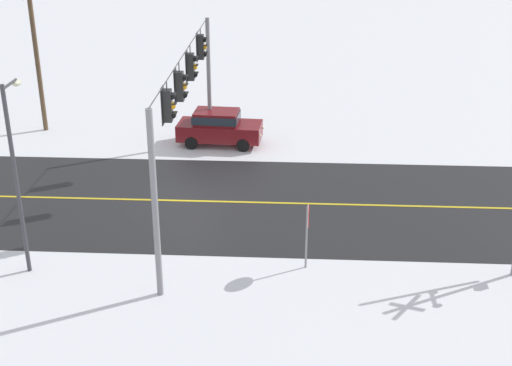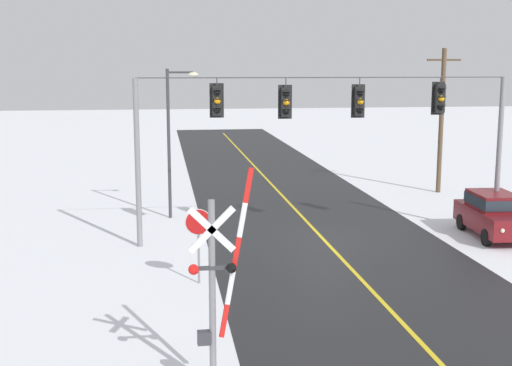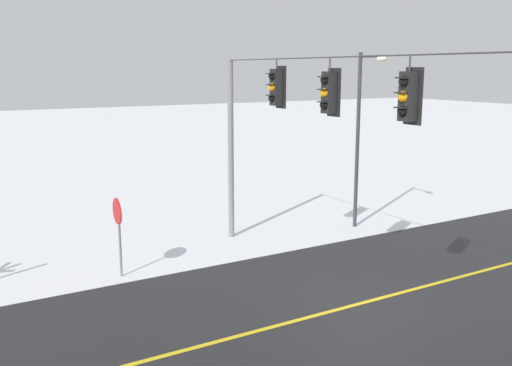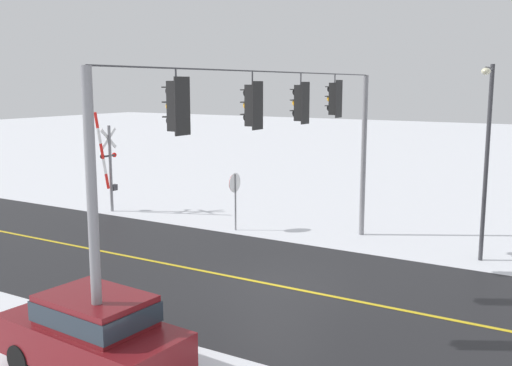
% 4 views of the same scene
% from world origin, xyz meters
% --- Properties ---
extents(ground_plane, '(160.00, 160.00, 0.00)m').
position_xyz_m(ground_plane, '(0.00, 0.00, 0.00)').
color(ground_plane, white).
extents(road_asphalt, '(9.00, 80.00, 0.01)m').
position_xyz_m(road_asphalt, '(0.00, 6.00, 0.00)').
color(road_asphalt, black).
rests_on(road_asphalt, ground).
extents(lane_centre_line, '(0.14, 72.00, 0.01)m').
position_xyz_m(lane_centre_line, '(0.00, 6.00, 0.01)').
color(lane_centre_line, gold).
rests_on(lane_centre_line, ground).
extents(signal_span, '(14.20, 0.47, 6.22)m').
position_xyz_m(signal_span, '(0.02, -0.01, 4.42)').
color(signal_span, gray).
rests_on(signal_span, ground).
extents(stop_sign, '(0.80, 0.09, 2.35)m').
position_xyz_m(stop_sign, '(-5.07, -4.68, 1.71)').
color(stop_sign, gray).
rests_on(stop_sign, ground).
extents(parked_car_maroon, '(2.04, 4.29, 1.74)m').
position_xyz_m(parked_car_maroon, '(6.69, -0.46, 0.95)').
color(parked_car_maroon, maroon).
rests_on(parked_car_maroon, ground).
extents(streetlamp_near, '(1.39, 0.28, 6.50)m').
position_xyz_m(streetlamp_near, '(-5.59, 4.70, 3.92)').
color(streetlamp_near, '#38383D').
rests_on(streetlamp_near, ground).
extents(utility_pole, '(1.80, 0.24, 7.51)m').
position_xyz_m(utility_pole, '(8.38, 8.90, 3.88)').
color(utility_pole, brown).
rests_on(utility_pole, ground).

